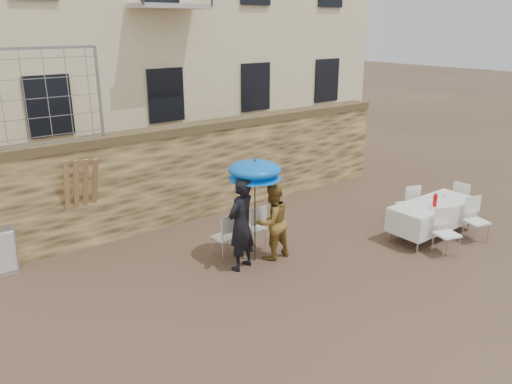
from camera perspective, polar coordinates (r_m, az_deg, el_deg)
ground at (r=8.29m, az=7.28°, el=-13.70°), size 80.00×80.00×0.00m
stone_wall at (r=11.58m, az=-10.06°, el=1.73°), size 13.00×0.50×2.20m
chain_link_fence at (r=10.18m, az=-26.00°, el=9.38°), size 3.20×0.06×1.80m
man_suit at (r=9.25m, az=-1.72°, el=-3.71°), size 0.75×0.60×1.79m
woman_dress at (r=9.73m, az=1.88°, el=-3.40°), size 0.76×0.60×1.53m
umbrella at (r=9.25m, az=-0.13°, el=2.20°), size 1.04×1.04×1.91m
couple_chair_left at (r=9.83m, az=-3.58°, el=-4.98°), size 0.49×0.49×0.96m
couple_chair_right at (r=10.20m, az=-0.32°, el=-4.02°), size 0.49×0.49×0.96m
banquet_table at (r=11.38m, az=19.62°, el=-1.36°), size 2.10×0.85×0.78m
soda_bottle at (r=11.09m, az=19.78°, el=-0.94°), size 0.09×0.09×0.26m
table_chair_front_left at (r=10.62m, az=21.02°, el=-4.40°), size 0.60×0.60×0.96m
table_chair_front_right at (r=11.53m, az=23.95°, el=-2.99°), size 0.60×0.60×0.96m
table_chair_back at (r=12.03m, az=16.87°, el=-1.27°), size 0.61×0.61×0.96m
table_chair_side at (r=12.65m, az=22.64°, el=-0.95°), size 0.50×0.50×0.96m
chair_stack_right at (r=10.44m, az=-27.08°, el=-5.79°), size 0.46×0.40×0.92m
wood_planks at (r=10.64m, az=-19.20°, el=-1.14°), size 0.70×0.20×2.00m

